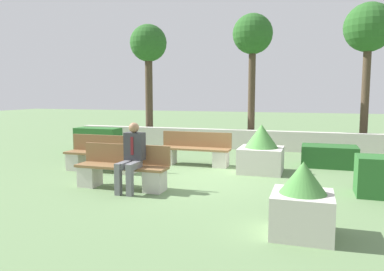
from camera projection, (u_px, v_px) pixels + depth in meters
name	position (u px, v px, depth m)	size (l,w,h in m)	color
ground_plane	(201.00, 178.00, 8.45)	(60.00, 60.00, 0.00)	#607F51
perimeter_wall	(239.00, 139.00, 12.78)	(12.08, 0.30, 0.66)	beige
bench_front	(122.00, 172.00, 7.51)	(1.91, 0.48, 0.87)	brown
bench_left_side	(194.00, 152.00, 9.93)	(1.92, 0.48, 0.87)	brown
bench_right_side	(102.00, 157.00, 9.16)	(1.88, 0.48, 0.87)	brown
person_seated_man	(132.00, 154.00, 7.24)	(0.38, 0.64, 1.34)	slate
hedge_block_near_left	(329.00, 156.00, 9.73)	(1.37, 0.85, 0.55)	#235623
hedge_block_near_right	(98.00, 140.00, 11.98)	(1.44, 0.60, 0.80)	#286028
planter_corner_left	(261.00, 151.00, 9.03)	(1.03, 1.03, 1.16)	beige
planter_corner_right	(302.00, 203.00, 5.00)	(0.80, 0.80, 1.01)	beige
tree_leftmost	(148.00, 48.00, 13.98)	(1.38, 1.38, 4.46)	#473828
tree_center_left	(253.00, 39.00, 12.71)	(1.36, 1.36, 4.59)	#473828
tree_center_right	(369.00, 31.00, 12.01)	(1.56, 1.56, 4.79)	#473828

